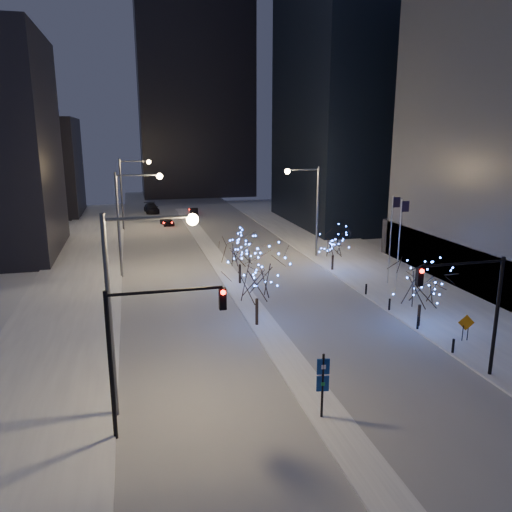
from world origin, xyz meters
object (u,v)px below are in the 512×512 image
object	(u,v)px
holiday_tree_plaza_far	(333,243)
traffic_signal_east	(474,299)
holiday_tree_median_near	(257,274)
holiday_tree_plaza_near	(422,284)
street_lamp_w_far	(129,184)
construction_sign	(466,325)
wayfinding_sign	(323,380)
street_lamp_w_mid	(129,210)
holiday_tree_median_far	(240,249)
car_far	(151,208)
car_near	(167,221)
car_mid	(194,211)
street_lamp_w_near	(131,287)
street_lamp_east	(310,200)
traffic_signal_west	(146,337)

from	to	relation	value
holiday_tree_plaza_far	traffic_signal_east	bearing A→B (deg)	-93.86
holiday_tree_median_near	holiday_tree_plaza_near	world-z (taller)	holiday_tree_median_near
street_lamp_w_far	construction_sign	distance (m)	51.36
wayfinding_sign	street_lamp_w_mid	bearing A→B (deg)	116.35
street_lamp_w_mid	holiday_tree_median_near	bearing A→B (deg)	-61.37
street_lamp_w_far	holiday_tree_median_far	size ratio (longest dim) A/B	2.06
car_far	holiday_tree_median_near	world-z (taller)	holiday_tree_median_near
street_lamp_w_far	car_near	bearing A→B (deg)	24.13
street_lamp_w_far	holiday_tree_median_near	bearing A→B (deg)	-78.22
car_near	wayfinding_sign	xyz separation A→B (m)	(3.27, -55.17, 1.43)
traffic_signal_east	car_mid	size ratio (longest dim) A/B	1.82
car_near	street_lamp_w_near	bearing A→B (deg)	-105.01
car_near	holiday_tree_median_far	bearing A→B (deg)	-91.96
car_far	holiday_tree_plaza_far	world-z (taller)	holiday_tree_plaza_far
car_mid	holiday_tree_median_far	distance (m)	41.07
holiday_tree_median_near	holiday_tree_plaza_far	distance (m)	16.72
car_near	wayfinding_sign	size ratio (longest dim) A/B	1.15
car_mid	holiday_tree_plaza_near	world-z (taller)	holiday_tree_plaza_near
car_far	holiday_tree_median_near	distance (m)	56.07
street_lamp_east	construction_sign	bearing A→B (deg)	-85.28
holiday_tree_median_near	wayfinding_sign	distance (m)	12.49
street_lamp_east	holiday_tree_median_far	bearing A→B (deg)	-139.53
street_lamp_east	holiday_tree_median_near	xyz separation A→B (m)	(-10.58, -18.46, -2.58)
traffic_signal_east	car_near	size ratio (longest dim) A/B	1.79
car_far	car_mid	bearing A→B (deg)	-37.62
holiday_tree_plaza_near	wayfinding_sign	distance (m)	14.49
car_mid	car_far	world-z (taller)	car_far
street_lamp_w_far	traffic_signal_east	xyz separation A→B (m)	(17.88, -51.00, -1.74)
wayfinding_sign	construction_sign	bearing A→B (deg)	35.88
holiday_tree_plaza_near	holiday_tree_plaza_far	distance (m)	15.55
holiday_tree_plaza_near	holiday_tree_plaza_far	xyz separation A→B (m)	(-0.10, 15.54, -0.33)
street_lamp_w_mid	construction_sign	world-z (taller)	street_lamp_w_mid
street_lamp_east	traffic_signal_east	distance (m)	29.08
traffic_signal_east	holiday_tree_median_far	world-z (taller)	traffic_signal_east
street_lamp_w_far	traffic_signal_west	world-z (taller)	street_lamp_w_far
traffic_signal_east	street_lamp_east	bearing A→B (deg)	87.74
construction_sign	holiday_tree_plaza_far	bearing A→B (deg)	109.49
street_lamp_w_mid	street_lamp_east	xyz separation A→B (m)	(19.02, 3.00, -0.05)
street_lamp_east	holiday_tree_plaza_near	bearing A→B (deg)	-88.63
traffic_signal_west	construction_sign	size ratio (longest dim) A/B	3.88
traffic_signal_east	car_far	bearing A→B (deg)	102.19
street_lamp_w_near	traffic_signal_east	world-z (taller)	street_lamp_w_near
car_mid	holiday_tree_plaza_far	bearing A→B (deg)	110.52
traffic_signal_east	holiday_tree_median_near	size ratio (longest dim) A/B	1.14
street_lamp_east	traffic_signal_west	xyz separation A→B (m)	(-18.52, -30.00, -1.69)
street_lamp_w_near	holiday_tree_plaza_far	bearing A→B (deg)	48.66
car_near	car_far	xyz separation A→B (m)	(-1.72, 12.95, 0.13)
car_mid	holiday_tree_median_far	world-z (taller)	holiday_tree_median_far
street_lamp_w_mid	car_near	world-z (taller)	street_lamp_w_mid
street_lamp_w_mid	car_mid	distance (m)	37.74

